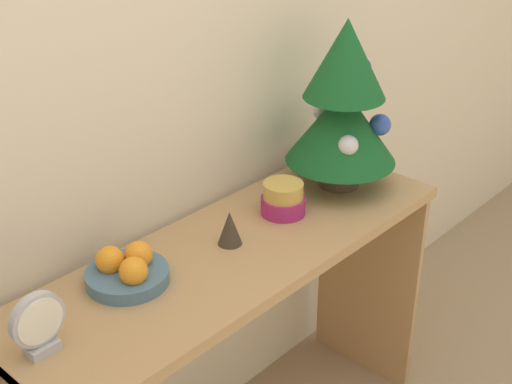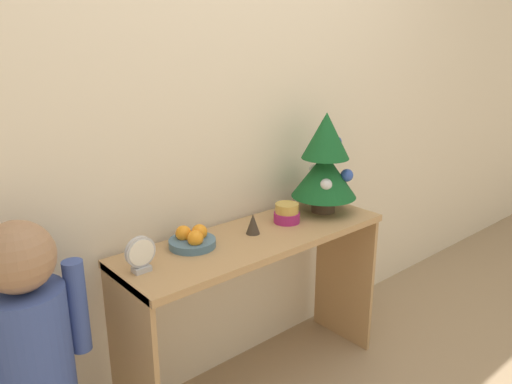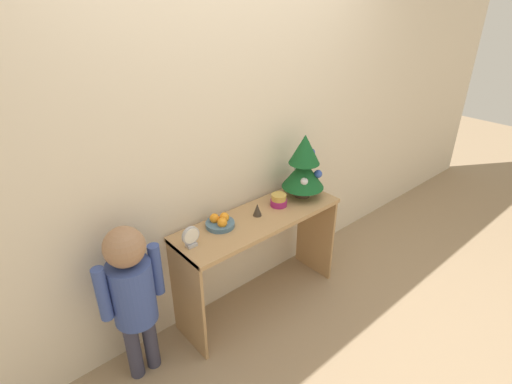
{
  "view_description": "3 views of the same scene",
  "coord_description": "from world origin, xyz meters",
  "px_view_note": "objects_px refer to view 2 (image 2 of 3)",
  "views": [
    {
      "loc": [
        -1.04,
        -0.82,
        1.64
      ],
      "look_at": [
        0.06,
        0.19,
        0.86
      ],
      "focal_mm": 50.0,
      "sensor_mm": 36.0,
      "label": 1
    },
    {
      "loc": [
        -1.27,
        -1.27,
        1.53
      ],
      "look_at": [
        0.0,
        0.2,
        0.92
      ],
      "focal_mm": 35.0,
      "sensor_mm": 36.0,
      "label": 2
    },
    {
      "loc": [
        -1.52,
        -1.51,
        2.1
      ],
      "look_at": [
        -0.01,
        0.22,
        0.92
      ],
      "focal_mm": 28.0,
      "sensor_mm": 36.0,
      "label": 3
    }
  ],
  "objects_px": {
    "desk_clock": "(141,255)",
    "figurine": "(253,224)",
    "singing_bowl": "(287,213)",
    "child_figure": "(30,338)",
    "fruit_bowl": "(192,239)",
    "mini_tree": "(325,162)"
  },
  "relations": [
    {
      "from": "desk_clock",
      "to": "figurine",
      "type": "height_order",
      "value": "desk_clock"
    },
    {
      "from": "singing_bowl",
      "to": "child_figure",
      "type": "xyz_separation_m",
      "value": [
        -1.12,
        -0.01,
        -0.14
      ]
    },
    {
      "from": "child_figure",
      "to": "fruit_bowl",
      "type": "bearing_deg",
      "value": 5.52
    },
    {
      "from": "mini_tree",
      "to": "fruit_bowl",
      "type": "bearing_deg",
      "value": 175.29
    },
    {
      "from": "mini_tree",
      "to": "singing_bowl",
      "type": "height_order",
      "value": "mini_tree"
    },
    {
      "from": "figurine",
      "to": "child_figure",
      "type": "height_order",
      "value": "child_figure"
    },
    {
      "from": "mini_tree",
      "to": "desk_clock",
      "type": "distance_m",
      "value": 0.98
    },
    {
      "from": "singing_bowl",
      "to": "child_figure",
      "type": "height_order",
      "value": "child_figure"
    },
    {
      "from": "mini_tree",
      "to": "figurine",
      "type": "bearing_deg",
      "value": 179.35
    },
    {
      "from": "singing_bowl",
      "to": "desk_clock",
      "type": "relative_size",
      "value": 0.88
    },
    {
      "from": "mini_tree",
      "to": "figurine",
      "type": "height_order",
      "value": "mini_tree"
    },
    {
      "from": "fruit_bowl",
      "to": "figurine",
      "type": "xyz_separation_m",
      "value": [
        0.27,
        -0.05,
        0.01
      ]
    },
    {
      "from": "figurine",
      "to": "mini_tree",
      "type": "bearing_deg",
      "value": -0.65
    },
    {
      "from": "child_figure",
      "to": "figurine",
      "type": "bearing_deg",
      "value": 0.64
    },
    {
      "from": "fruit_bowl",
      "to": "figurine",
      "type": "bearing_deg",
      "value": -11.22
    },
    {
      "from": "fruit_bowl",
      "to": "child_figure",
      "type": "distance_m",
      "value": 0.67
    },
    {
      "from": "fruit_bowl",
      "to": "desk_clock",
      "type": "bearing_deg",
      "value": -165.66
    },
    {
      "from": "fruit_bowl",
      "to": "child_figure",
      "type": "xyz_separation_m",
      "value": [
        -0.65,
        -0.06,
        -0.13
      ]
    },
    {
      "from": "fruit_bowl",
      "to": "desk_clock",
      "type": "relative_size",
      "value": 1.4
    },
    {
      "from": "desk_clock",
      "to": "figurine",
      "type": "bearing_deg",
      "value": 1.47
    },
    {
      "from": "singing_bowl",
      "to": "desk_clock",
      "type": "xyz_separation_m",
      "value": [
        -0.73,
        -0.02,
        0.02
      ]
    },
    {
      "from": "singing_bowl",
      "to": "figurine",
      "type": "relative_size",
      "value": 1.33
    }
  ]
}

